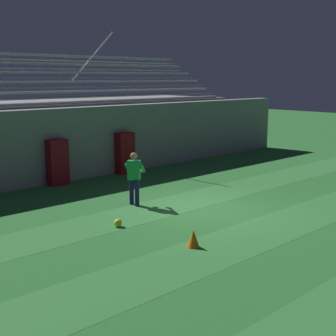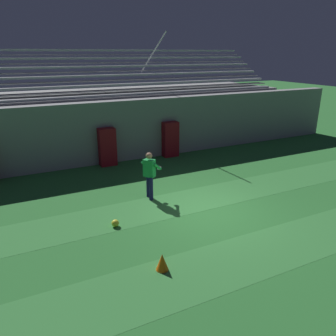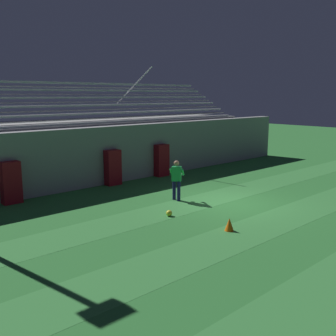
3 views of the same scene
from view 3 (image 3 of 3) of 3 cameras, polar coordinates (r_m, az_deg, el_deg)
ground_plane at (r=16.06m, az=9.07°, el=-5.07°), size 80.00×80.00×0.00m
turf_stripe_mid at (r=14.71m, az=16.74°, el=-6.84°), size 28.00×1.75×0.01m
turf_stripe_far at (r=16.68m, az=6.34°, el=-4.40°), size 28.00×1.75×0.01m
back_wall at (r=20.35m, az=-5.29°, el=2.34°), size 24.00×0.60×2.80m
padding_pillar_gate_left at (r=19.09m, az=-8.01°, el=0.07°), size 0.75×0.44×1.70m
padding_pillar_gate_right at (r=21.00m, az=-0.93°, el=1.12°), size 0.75×0.44×1.70m
padding_pillar_far_left at (r=16.86m, az=-21.84°, el=-1.98°), size 0.75×0.44×1.70m
bleacher_stand at (r=22.52m, az=-9.46°, el=3.32°), size 18.00×4.75×5.83m
goalkeeper at (r=16.10m, az=1.25°, el=-1.41°), size 0.73×0.74×1.67m
soccer_ball at (r=14.19m, az=0.16°, el=-6.57°), size 0.22×0.22×0.22m
traffic_cone at (r=12.84m, az=8.89°, el=-8.10°), size 0.30×0.30×0.42m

